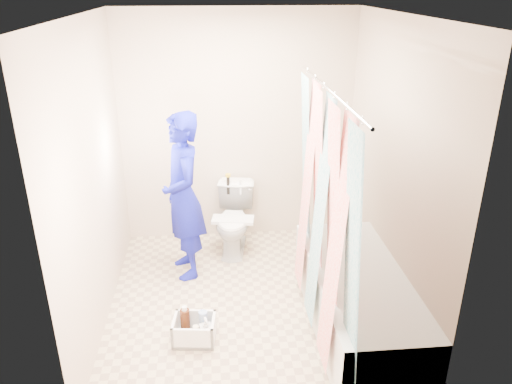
{
  "coord_description": "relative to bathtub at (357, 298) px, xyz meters",
  "views": [
    {
      "loc": [
        -0.27,
        -3.68,
        2.63
      ],
      "look_at": [
        0.1,
        0.37,
        0.89
      ],
      "focal_mm": 35.0,
      "sensor_mm": 36.0,
      "label": 1
    }
  ],
  "objects": [
    {
      "name": "shower_curtain",
      "position": [
        -0.33,
        0.0,
        0.75
      ],
      "size": [
        0.06,
        1.75,
        1.8
      ],
      "primitive_type": "cube",
      "color": "white",
      "rests_on": "curtain_rod"
    },
    {
      "name": "ceiling",
      "position": [
        -0.85,
        0.43,
        2.13
      ],
      "size": [
        2.4,
        2.6,
        0.02
      ],
      "primitive_type": "cube",
      "color": "silver",
      "rests_on": "wall_back"
    },
    {
      "name": "plumber",
      "position": [
        -1.4,
        0.97,
        0.52
      ],
      "size": [
        0.52,
        0.66,
        1.58
      ],
      "primitive_type": "imported",
      "rotation": [
        0.0,
        0.0,
        -1.3
      ],
      "color": "#103AA6",
      "rests_on": "ground"
    },
    {
      "name": "wall_right",
      "position": [
        0.35,
        0.43,
        0.93
      ],
      "size": [
        0.02,
        2.6,
        2.4
      ],
      "primitive_type": "cube",
      "color": "#BDA992",
      "rests_on": "ground"
    },
    {
      "name": "tank_lid",
      "position": [
        -0.94,
        1.24,
        0.13
      ],
      "size": [
        0.44,
        0.24,
        0.03
      ],
      "primitive_type": "cube",
      "rotation": [
        0.0,
        0.0,
        -0.15
      ],
      "color": "white",
      "rests_on": "toilet"
    },
    {
      "name": "bathtub",
      "position": [
        0.0,
        0.0,
        0.0
      ],
      "size": [
        0.7,
        1.75,
        0.5
      ],
      "color": "silver",
      "rests_on": "ground"
    },
    {
      "name": "wall_back",
      "position": [
        -0.85,
        1.73,
        0.93
      ],
      "size": [
        2.4,
        0.02,
        2.4
      ],
      "primitive_type": "cube",
      "color": "#BDA992",
      "rests_on": "ground"
    },
    {
      "name": "curtain_rod",
      "position": [
        -0.33,
        0.0,
        1.68
      ],
      "size": [
        0.02,
        1.9,
        0.02
      ],
      "primitive_type": "cylinder",
      "rotation": [
        1.57,
        0.0,
        0.0
      ],
      "color": "silver",
      "rests_on": "wall_back"
    },
    {
      "name": "wall_front",
      "position": [
        -0.85,
        -0.88,
        0.93
      ],
      "size": [
        2.4,
        0.02,
        2.4
      ],
      "primitive_type": "cube",
      "color": "#BDA992",
      "rests_on": "ground"
    },
    {
      "name": "floor",
      "position": [
        -0.85,
        0.43,
        -0.27
      ],
      "size": [
        2.6,
        2.6,
        0.0
      ],
      "primitive_type": "plane",
      "color": "tan",
      "rests_on": "ground"
    },
    {
      "name": "toilet",
      "position": [
        -0.92,
        1.35,
        0.07
      ],
      "size": [
        0.48,
        0.72,
        0.68
      ],
      "primitive_type": "imported",
      "rotation": [
        0.0,
        0.0,
        -0.15
      ],
      "color": "white",
      "rests_on": "ground"
    },
    {
      "name": "wall_left",
      "position": [
        -2.05,
        0.43,
        0.93
      ],
      "size": [
        0.02,
        2.6,
        2.4
      ],
      "primitive_type": "cube",
      "color": "#BDA992",
      "rests_on": "ground"
    },
    {
      "name": "tank_internals",
      "position": [
        -0.93,
        1.54,
        0.41
      ],
      "size": [
        0.17,
        0.06,
        0.22
      ],
      "color": "black",
      "rests_on": "toilet"
    },
    {
      "name": "cleaning_caddy",
      "position": [
        -1.3,
        -0.06,
        -0.18
      ],
      "size": [
        0.35,
        0.3,
        0.25
      ],
      "rotation": [
        0.0,
        0.0,
        -0.11
      ],
      "color": "white",
      "rests_on": "ground"
    }
  ]
}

